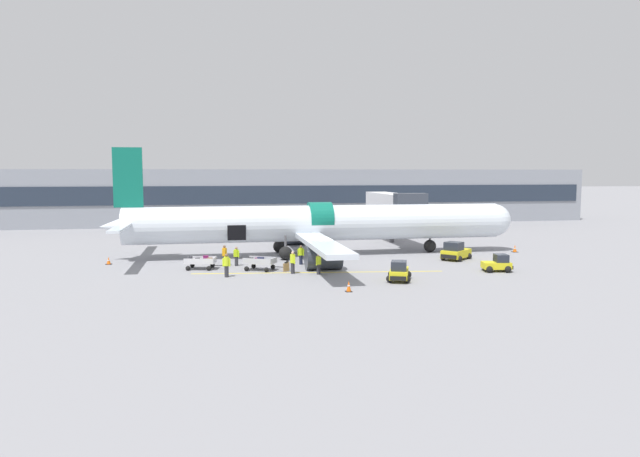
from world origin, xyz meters
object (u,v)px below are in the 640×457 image
at_px(ground_crew_helper, 226,265).
at_px(ground_crew_marshal, 225,255).
at_px(suitcase_on_tarmac_spare, 286,267).
at_px(ground_crew_loader_b, 293,262).
at_px(baggage_cart_queued, 202,263).
at_px(ground_crew_loader_a, 319,263).
at_px(ground_crew_supervisor, 301,254).
at_px(baggage_tug_lead, 455,252).
at_px(baggage_tug_rear, 399,272).
at_px(suitcase_on_tarmac_upright, 287,266).
at_px(baggage_tug_mid, 498,264).
at_px(baggage_cart_loading, 260,263).
at_px(airplane, 315,224).
at_px(ground_crew_driver, 236,256).

relative_size(ground_crew_helper, ground_crew_marshal, 1.01).
bearing_deg(suitcase_on_tarmac_spare, ground_crew_marshal, 142.35).
bearing_deg(ground_crew_helper, suitcase_on_tarmac_spare, 18.55).
relative_size(ground_crew_loader_b, ground_crew_helper, 0.98).
relative_size(baggage_cart_queued, ground_crew_loader_a, 2.07).
relative_size(ground_crew_helper, suitcase_on_tarmac_spare, 2.29).
bearing_deg(suitcase_on_tarmac_spare, ground_crew_supervisor, 62.22).
height_order(baggage_tug_lead, baggage_tug_rear, baggage_tug_lead).
bearing_deg(baggage_cart_queued, ground_crew_helper, -64.72).
xyz_separation_m(baggage_cart_queued, ground_crew_loader_b, (7.23, -3.58, 0.41)).
bearing_deg(suitcase_on_tarmac_upright, baggage_tug_mid, -13.99).
bearing_deg(baggage_cart_queued, baggage_tug_mid, -13.48).
bearing_deg(suitcase_on_tarmac_spare, baggage_tug_lead, 11.47).
distance_m(baggage_tug_mid, ground_crew_marshal, 23.08).
distance_m(baggage_tug_lead, baggage_cart_loading, 18.50).
distance_m(airplane, suitcase_on_tarmac_upright, 8.99).
bearing_deg(baggage_tug_lead, baggage_tug_rear, -133.77).
bearing_deg(ground_crew_loader_b, baggage_tug_mid, -7.37).
relative_size(baggage_tug_rear, baggage_cart_queued, 0.95).
bearing_deg(baggage_cart_loading, suitcase_on_tarmac_upright, -1.37).
bearing_deg(baggage_tug_lead, baggage_tug_mid, -83.42).
distance_m(airplane, baggage_tug_mid, 17.86).
bearing_deg(baggage_tug_lead, suitcase_on_tarmac_upright, -171.71).
distance_m(baggage_tug_mid, ground_crew_loader_b, 16.84).
bearing_deg(ground_crew_marshal, ground_crew_driver, -7.34).
xyz_separation_m(baggage_tug_lead, ground_crew_loader_b, (-15.94, -4.39, 0.21)).
distance_m(baggage_tug_rear, suitcase_on_tarmac_spare, 9.61).
height_order(ground_crew_loader_a, ground_crew_marshal, ground_crew_marshal).
height_order(baggage_tug_mid, ground_crew_helper, ground_crew_helper).
bearing_deg(ground_crew_loader_a, baggage_cart_queued, 154.89).
distance_m(ground_crew_driver, ground_crew_marshal, 1.03).
height_order(baggage_tug_lead, ground_crew_marshal, ground_crew_marshal).
bearing_deg(baggage_tug_lead, ground_crew_helper, -166.87).
distance_m(airplane, ground_crew_loader_a, 10.81).
bearing_deg(ground_crew_supervisor, ground_crew_helper, -143.13).
bearing_deg(ground_crew_supervisor, ground_crew_loader_b, -107.14).
relative_size(baggage_cart_loading, ground_crew_helper, 1.84).
relative_size(ground_crew_driver, ground_crew_helper, 0.91).
height_order(airplane, suitcase_on_tarmac_spare, airplane).
height_order(airplane, ground_crew_driver, airplane).
bearing_deg(ground_crew_driver, suitcase_on_tarmac_upright, -33.04).
bearing_deg(baggage_cart_queued, ground_crew_loader_b, -26.31).
xyz_separation_m(baggage_tug_rear, ground_crew_loader_a, (-5.45, 3.77, 0.22)).
bearing_deg(baggage_cart_loading, ground_crew_marshal, 136.24).
bearing_deg(airplane, ground_crew_marshal, -151.23).
height_order(baggage_tug_mid, ground_crew_marshal, ground_crew_marshal).
bearing_deg(ground_crew_supervisor, suitcase_on_tarmac_spare, -117.78).
bearing_deg(ground_crew_loader_b, baggage_tug_rear, -31.28).
height_order(airplane, baggage_cart_loading, airplane).
xyz_separation_m(baggage_tug_mid, baggage_cart_loading, (-19.11, 4.25, -0.03)).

